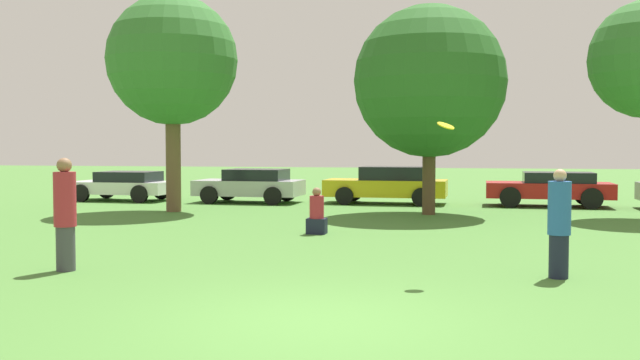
{
  "coord_description": "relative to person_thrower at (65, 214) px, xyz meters",
  "views": [
    {
      "loc": [
        1.68,
        -8.12,
        2.08
      ],
      "look_at": [
        -0.8,
        4.2,
        1.48
      ],
      "focal_mm": 39.69,
      "sensor_mm": 36.0,
      "label": 1
    }
  ],
  "objects": [
    {
      "name": "ground_plane",
      "position": [
        4.78,
        -2.51,
        -0.95
      ],
      "size": [
        120.0,
        120.0,
        0.0
      ],
      "primitive_type": "plane",
      "color": "#477A33"
    },
    {
      "name": "person_thrower",
      "position": [
        0.0,
        0.0,
        0.0
      ],
      "size": [
        0.37,
        0.37,
        1.89
      ],
      "rotation": [
        0.0,
        0.0,
        0.12
      ],
      "color": "#3F3F47",
      "rests_on": "ground"
    },
    {
      "name": "person_catcher",
      "position": [
        7.97,
        0.93,
        -0.09
      ],
      "size": [
        0.36,
        0.36,
        1.72
      ],
      "rotation": [
        0.0,
        0.0,
        -3.03
      ],
      "color": "#191E33",
      "rests_on": "ground"
    },
    {
      "name": "frisbee",
      "position": [
        6.21,
        0.48,
        1.44
      ],
      "size": [
        0.29,
        0.27,
        0.17
      ],
      "color": "yellow"
    },
    {
      "name": "bystander_sitting",
      "position": [
        3.1,
        5.7,
        -0.51
      ],
      "size": [
        0.45,
        0.38,
        1.1
      ],
      "color": "#191E33",
      "rests_on": "ground"
    },
    {
      "name": "tree_0",
      "position": [
        -2.52,
        10.43,
        3.81
      ],
      "size": [
        4.1,
        4.1,
        6.85
      ],
      "color": "brown",
      "rests_on": "ground"
    },
    {
      "name": "tree_1",
      "position": [
        5.49,
        11.02,
        3.07
      ],
      "size": [
        4.6,
        4.6,
        6.33
      ],
      "color": "brown",
      "rests_on": "ground"
    },
    {
      "name": "parked_car_white",
      "position": [
        -6.16,
        14.26,
        -0.34
      ],
      "size": [
        3.89,
        2.09,
        1.12
      ],
      "rotation": [
        0.0,
        0.0,
        3.11
      ],
      "color": "silver",
      "rests_on": "ground"
    },
    {
      "name": "parked_car_silver",
      "position": [
        -1.14,
        14.32,
        -0.3
      ],
      "size": [
        3.9,
        2.14,
        1.24
      ],
      "rotation": [
        0.0,
        0.0,
        3.11
      ],
      "color": "#B2B2B7",
      "rests_on": "ground"
    },
    {
      "name": "parked_car_yellow",
      "position": [
        3.86,
        14.82,
        -0.26
      ],
      "size": [
        4.4,
        2.07,
        1.34
      ],
      "rotation": [
        0.0,
        0.0,
        3.11
      ],
      "color": "gold",
      "rests_on": "ground"
    },
    {
      "name": "parked_car_red",
      "position": [
        9.48,
        14.75,
        -0.3
      ],
      "size": [
        4.24,
        2.02,
        1.19
      ],
      "rotation": [
        0.0,
        0.0,
        3.11
      ],
      "color": "red",
      "rests_on": "ground"
    }
  ]
}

